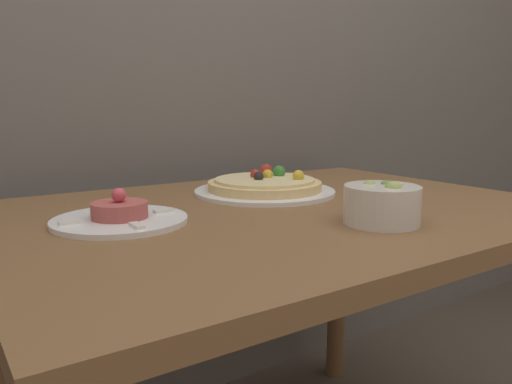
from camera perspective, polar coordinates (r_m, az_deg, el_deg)
The scene contains 4 objects.
dining_table at distance 1.08m, azimuth 2.81°, elevation -6.81°, with size 1.15×0.85×0.72m.
pizza_plate at distance 1.21m, azimuth 1.03°, elevation 0.63°, with size 0.34×0.34×0.06m.
tartare_plate at distance 0.94m, azimuth -15.29°, elevation -2.72°, with size 0.24×0.24×0.07m.
small_bowl at distance 0.93m, azimuth 14.22°, elevation -1.31°, with size 0.14×0.14×0.08m.
Camera 1 is at (-0.62, -0.40, 0.93)m, focal length 35.00 mm.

